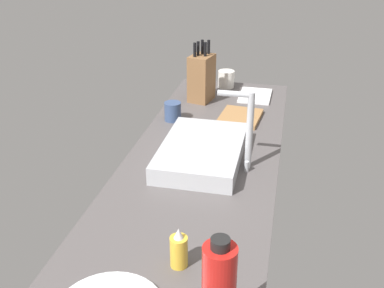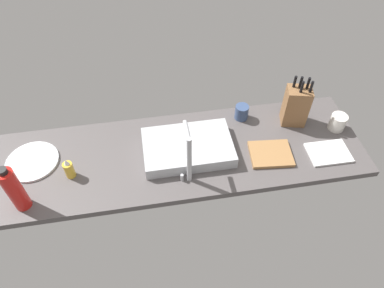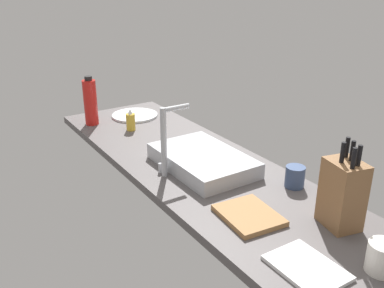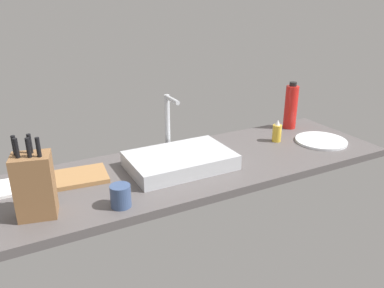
{
  "view_description": "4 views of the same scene",
  "coord_description": "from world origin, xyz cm",
  "px_view_note": "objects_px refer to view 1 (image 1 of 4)",
  "views": [
    {
      "loc": [
        142.46,
        28.68,
        84.26
      ],
      "look_at": [
        -4.78,
        -3.91,
        9.07
      ],
      "focal_mm": 42.84,
      "sensor_mm": 36.0,
      "label": 1
    },
    {
      "loc": [
        13.3,
        116.13,
        141.0
      ],
      "look_at": [
        -5.71,
        3.07,
        12.43
      ],
      "focal_mm": 33.26,
      "sensor_mm": 36.0,
      "label": 2
    },
    {
      "loc": [
        -136.87,
        91.07,
        79.26
      ],
      "look_at": [
        2.03,
        1.3,
        12.27
      ],
      "focal_mm": 39.76,
      "sensor_mm": 36.0,
      "label": 3
    },
    {
      "loc": [
        -70.1,
        -136.96,
        74.51
      ],
      "look_at": [
        3.83,
        3.99,
        11.57
      ],
      "focal_mm": 35.9,
      "sensor_mm": 36.0,
      "label": 4
    }
  ],
  "objects_px": {
    "sink_basin": "(202,152)",
    "soap_bottle": "(179,250)",
    "knife_block": "(201,78)",
    "ceramic_cup": "(226,79)",
    "faucet": "(246,125)",
    "dish_towel": "(255,96)",
    "coffee_mug": "(173,111)",
    "cutting_board": "(240,117)"
  },
  "relations": [
    {
      "from": "coffee_mug",
      "to": "ceramic_cup",
      "type": "distance_m",
      "value": 0.51
    },
    {
      "from": "soap_bottle",
      "to": "coffee_mug",
      "type": "height_order",
      "value": "soap_bottle"
    },
    {
      "from": "faucet",
      "to": "ceramic_cup",
      "type": "height_order",
      "value": "faucet"
    },
    {
      "from": "cutting_board",
      "to": "ceramic_cup",
      "type": "distance_m",
      "value": 0.43
    },
    {
      "from": "sink_basin",
      "to": "knife_block",
      "type": "bearing_deg",
      "value": -168.29
    },
    {
      "from": "faucet",
      "to": "cutting_board",
      "type": "height_order",
      "value": "faucet"
    },
    {
      "from": "soap_bottle",
      "to": "coffee_mug",
      "type": "bearing_deg",
      "value": -164.41
    },
    {
      "from": "knife_block",
      "to": "soap_bottle",
      "type": "height_order",
      "value": "knife_block"
    },
    {
      "from": "coffee_mug",
      "to": "ceramic_cup",
      "type": "height_order",
      "value": "ceramic_cup"
    },
    {
      "from": "soap_bottle",
      "to": "cutting_board",
      "type": "bearing_deg",
      "value": 177.92
    },
    {
      "from": "faucet",
      "to": "cutting_board",
      "type": "bearing_deg",
      "value": -171.08
    },
    {
      "from": "soap_bottle",
      "to": "sink_basin",
      "type": "bearing_deg",
      "value": -174.55
    },
    {
      "from": "knife_block",
      "to": "coffee_mug",
      "type": "bearing_deg",
      "value": -2.26
    },
    {
      "from": "sink_basin",
      "to": "faucet",
      "type": "relative_size",
      "value": 1.57
    },
    {
      "from": "sink_basin",
      "to": "soap_bottle",
      "type": "height_order",
      "value": "soap_bottle"
    },
    {
      "from": "coffee_mug",
      "to": "cutting_board",
      "type": "bearing_deg",
      "value": 105.08
    },
    {
      "from": "sink_basin",
      "to": "ceramic_cup",
      "type": "distance_m",
      "value": 0.81
    },
    {
      "from": "knife_block",
      "to": "sink_basin",
      "type": "bearing_deg",
      "value": 24.91
    },
    {
      "from": "knife_block",
      "to": "ceramic_cup",
      "type": "xyz_separation_m",
      "value": [
        -0.22,
        0.09,
        -0.07
      ]
    },
    {
      "from": "cutting_board",
      "to": "faucet",
      "type": "bearing_deg",
      "value": 8.92
    },
    {
      "from": "knife_block",
      "to": "coffee_mug",
      "type": "relative_size",
      "value": 3.5
    },
    {
      "from": "sink_basin",
      "to": "coffee_mug",
      "type": "relative_size",
      "value": 5.39
    },
    {
      "from": "cutting_board",
      "to": "dish_towel",
      "type": "relative_size",
      "value": 1.01
    },
    {
      "from": "knife_block",
      "to": "soap_bottle",
      "type": "xyz_separation_m",
      "value": [
        1.17,
        0.18,
        -0.07
      ]
    },
    {
      "from": "soap_bottle",
      "to": "knife_block",
      "type": "bearing_deg",
      "value": -171.34
    },
    {
      "from": "cutting_board",
      "to": "dish_towel",
      "type": "bearing_deg",
      "value": 172.39
    },
    {
      "from": "sink_basin",
      "to": "faucet",
      "type": "height_order",
      "value": "faucet"
    },
    {
      "from": "soap_bottle",
      "to": "ceramic_cup",
      "type": "height_order",
      "value": "soap_bottle"
    },
    {
      "from": "soap_bottle",
      "to": "dish_towel",
      "type": "height_order",
      "value": "soap_bottle"
    },
    {
      "from": "dish_towel",
      "to": "ceramic_cup",
      "type": "bearing_deg",
      "value": -124.5
    },
    {
      "from": "dish_towel",
      "to": "coffee_mug",
      "type": "bearing_deg",
      "value": -41.52
    },
    {
      "from": "cutting_board",
      "to": "sink_basin",
      "type": "bearing_deg",
      "value": -12.54
    },
    {
      "from": "knife_block",
      "to": "cutting_board",
      "type": "bearing_deg",
      "value": 61.69
    },
    {
      "from": "cutting_board",
      "to": "soap_bottle",
      "type": "relative_size",
      "value": 1.81
    },
    {
      "from": "faucet",
      "to": "dish_towel",
      "type": "xyz_separation_m",
      "value": [
        -0.72,
        -0.03,
        -0.16
      ]
    },
    {
      "from": "faucet",
      "to": "soap_bottle",
      "type": "xyz_separation_m",
      "value": [
        0.55,
        -0.1,
        -0.12
      ]
    },
    {
      "from": "sink_basin",
      "to": "knife_block",
      "type": "distance_m",
      "value": 0.62
    },
    {
      "from": "dish_towel",
      "to": "coffee_mug",
      "type": "relative_size",
      "value": 2.51
    },
    {
      "from": "soap_bottle",
      "to": "faucet",
      "type": "bearing_deg",
      "value": 169.46
    },
    {
      "from": "sink_basin",
      "to": "cutting_board",
      "type": "height_order",
      "value": "sink_basin"
    },
    {
      "from": "sink_basin",
      "to": "dish_towel",
      "type": "distance_m",
      "value": 0.71
    },
    {
      "from": "knife_block",
      "to": "ceramic_cup",
      "type": "distance_m",
      "value": 0.24
    }
  ]
}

